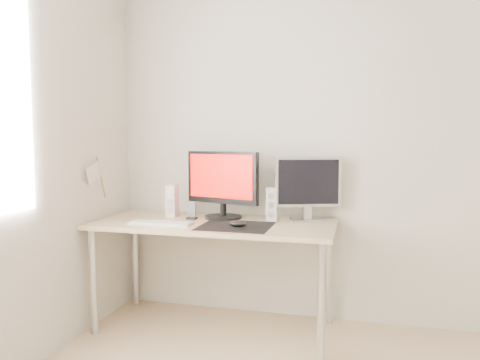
{
  "coord_description": "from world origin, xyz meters",
  "views": [
    {
      "loc": [
        0.02,
        -1.55,
        1.29
      ],
      "look_at": [
        -0.77,
        1.44,
        1.01
      ],
      "focal_mm": 35.0,
      "sensor_mm": 36.0,
      "label": 1
    }
  ],
  "objects_px": {
    "second_monitor": "(308,185)",
    "speaker_right": "(272,204)",
    "keyboard": "(161,223)",
    "speaker_left": "(172,201)",
    "desk": "(214,233)",
    "main_monitor": "(222,182)",
    "mouse": "(238,224)",
    "phone_dock": "(192,214)"
  },
  "relations": [
    {
      "from": "speaker_left",
      "to": "speaker_right",
      "type": "xyz_separation_m",
      "value": [
        0.72,
        0.02,
        0.0
      ]
    },
    {
      "from": "desk",
      "to": "speaker_left",
      "type": "distance_m",
      "value": 0.42
    },
    {
      "from": "desk",
      "to": "phone_dock",
      "type": "distance_m",
      "value": 0.22
    },
    {
      "from": "main_monitor",
      "to": "phone_dock",
      "type": "bearing_deg",
      "value": -154.87
    },
    {
      "from": "mouse",
      "to": "speaker_left",
      "type": "height_order",
      "value": "speaker_left"
    },
    {
      "from": "speaker_left",
      "to": "speaker_right",
      "type": "bearing_deg",
      "value": 1.21
    },
    {
      "from": "desk",
      "to": "speaker_right",
      "type": "relative_size",
      "value": 7.08
    },
    {
      "from": "desk",
      "to": "speaker_right",
      "type": "bearing_deg",
      "value": 21.58
    },
    {
      "from": "mouse",
      "to": "phone_dock",
      "type": "xyz_separation_m",
      "value": [
        -0.38,
        0.2,
        0.01
      ]
    },
    {
      "from": "main_monitor",
      "to": "speaker_left",
      "type": "distance_m",
      "value": 0.39
    },
    {
      "from": "keyboard",
      "to": "main_monitor",
      "type": "bearing_deg",
      "value": 44.24
    },
    {
      "from": "second_monitor",
      "to": "speaker_right",
      "type": "height_order",
      "value": "second_monitor"
    },
    {
      "from": "second_monitor",
      "to": "speaker_right",
      "type": "bearing_deg",
      "value": -163.17
    },
    {
      "from": "mouse",
      "to": "second_monitor",
      "type": "distance_m",
      "value": 0.57
    },
    {
      "from": "phone_dock",
      "to": "keyboard",
      "type": "bearing_deg",
      "value": -120.0
    },
    {
      "from": "second_monitor",
      "to": "speaker_left",
      "type": "height_order",
      "value": "second_monitor"
    },
    {
      "from": "mouse",
      "to": "phone_dock",
      "type": "height_order",
      "value": "phone_dock"
    },
    {
      "from": "second_monitor",
      "to": "desk",
      "type": "bearing_deg",
      "value": -160.22
    },
    {
      "from": "mouse",
      "to": "desk",
      "type": "bearing_deg",
      "value": 145.1
    },
    {
      "from": "main_monitor",
      "to": "phone_dock",
      "type": "height_order",
      "value": "main_monitor"
    },
    {
      "from": "second_monitor",
      "to": "speaker_left",
      "type": "bearing_deg",
      "value": -174.91
    },
    {
      "from": "mouse",
      "to": "main_monitor",
      "type": "height_order",
      "value": "main_monitor"
    },
    {
      "from": "keyboard",
      "to": "desk",
      "type": "bearing_deg",
      "value": 27.89
    },
    {
      "from": "second_monitor",
      "to": "phone_dock",
      "type": "relative_size",
      "value": 3.68
    },
    {
      "from": "mouse",
      "to": "speaker_left",
      "type": "xyz_separation_m",
      "value": [
        -0.56,
        0.27,
        0.09
      ]
    },
    {
      "from": "phone_dock",
      "to": "speaker_right",
      "type": "bearing_deg",
      "value": 8.87
    },
    {
      "from": "second_monitor",
      "to": "speaker_left",
      "type": "relative_size",
      "value": 1.94
    },
    {
      "from": "keyboard",
      "to": "mouse",
      "type": "bearing_deg",
      "value": 2.75
    },
    {
      "from": "main_monitor",
      "to": "second_monitor",
      "type": "relative_size",
      "value": 1.23
    },
    {
      "from": "main_monitor",
      "to": "speaker_right",
      "type": "distance_m",
      "value": 0.38
    },
    {
      "from": "speaker_right",
      "to": "phone_dock",
      "type": "xyz_separation_m",
      "value": [
        -0.55,
        -0.09,
        -0.08
      ]
    },
    {
      "from": "mouse",
      "to": "speaker_left",
      "type": "bearing_deg",
      "value": 154.14
    },
    {
      "from": "mouse",
      "to": "second_monitor",
      "type": "height_order",
      "value": "second_monitor"
    },
    {
      "from": "second_monitor",
      "to": "main_monitor",
      "type": "bearing_deg",
      "value": -173.74
    },
    {
      "from": "phone_dock",
      "to": "mouse",
      "type": "bearing_deg",
      "value": -27.58
    },
    {
      "from": "mouse",
      "to": "speaker_left",
      "type": "distance_m",
      "value": 0.62
    },
    {
      "from": "desk",
      "to": "mouse",
      "type": "bearing_deg",
      "value": -34.9
    },
    {
      "from": "second_monitor",
      "to": "keyboard",
      "type": "relative_size",
      "value": 1.04
    },
    {
      "from": "desk",
      "to": "second_monitor",
      "type": "height_order",
      "value": "second_monitor"
    },
    {
      "from": "speaker_right",
      "to": "phone_dock",
      "type": "bearing_deg",
      "value": -171.13
    },
    {
      "from": "keyboard",
      "to": "phone_dock",
      "type": "relative_size",
      "value": 3.54
    },
    {
      "from": "desk",
      "to": "speaker_left",
      "type": "height_order",
      "value": "speaker_left"
    }
  ]
}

